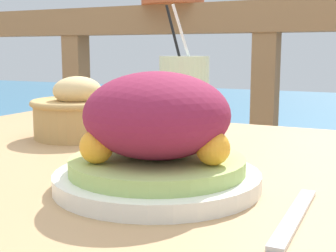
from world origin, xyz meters
TOP-DOWN VIEW (x-y plane):
  - patio_table at (0.00, 0.00)m, footprint 1.13×0.84m
  - railing_fence at (0.00, 0.75)m, footprint 2.80×0.08m
  - salad_plate at (0.08, -0.12)m, footprint 0.26×0.26m
  - drink_glass at (0.00, 0.15)m, footprint 0.09×0.09m
  - bread_basket at (-0.21, 0.12)m, footprint 0.18×0.18m
  - fork at (0.26, -0.16)m, footprint 0.02×0.18m
  - orange_near_basket at (-0.16, 0.28)m, footprint 0.07×0.07m

SIDE VIEW (x-z plane):
  - patio_table at x=0.00m, z-range 0.27..0.98m
  - railing_fence at x=0.00m, z-range 0.20..1.22m
  - fork at x=0.26m, z-range 0.72..0.72m
  - orange_near_basket at x=-0.16m, z-range 0.72..0.79m
  - bread_basket at x=-0.21m, z-range 0.71..0.83m
  - salad_plate at x=0.08m, z-range 0.71..0.85m
  - drink_glass at x=0.00m, z-range 0.67..0.92m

